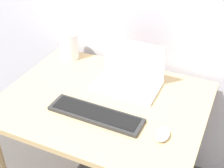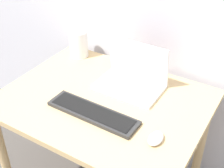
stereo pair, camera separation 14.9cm
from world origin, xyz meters
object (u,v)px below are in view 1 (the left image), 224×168
(laptop, at_px, (129,76))
(vase, at_px, (69,41))
(mouse, at_px, (163,134))
(keyboard, at_px, (96,114))

(laptop, bearing_deg, vase, 164.25)
(mouse, xyz_separation_m, vase, (-0.72, 0.44, 0.10))
(keyboard, relative_size, mouse, 4.79)
(laptop, relative_size, vase, 1.45)
(laptop, distance_m, keyboard, 0.31)
(laptop, relative_size, keyboard, 0.74)
(vase, bearing_deg, laptop, -15.75)
(laptop, distance_m, vase, 0.46)
(laptop, xyz_separation_m, keyboard, (-0.04, -0.31, -0.04))
(mouse, distance_m, vase, 0.85)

